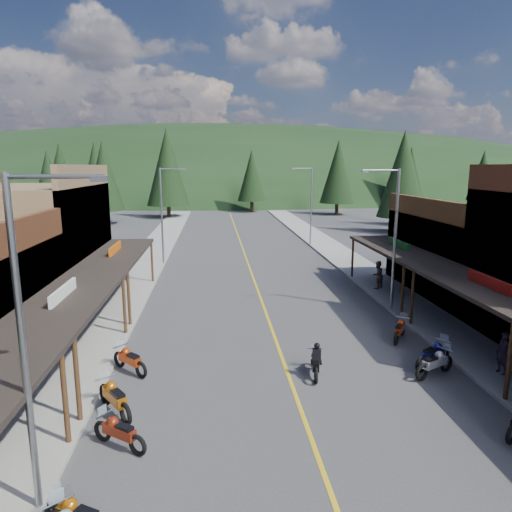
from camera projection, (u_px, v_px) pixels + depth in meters
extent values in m
plane|color=#38383A|center=(291.00, 382.00, 17.43)|extent=(220.00, 220.00, 0.00)
cube|color=gold|center=(250.00, 268.00, 36.97)|extent=(0.15, 90.00, 0.01)
cube|color=gray|center=(141.00, 269.00, 36.17)|extent=(3.40, 94.00, 0.15)
cube|color=gray|center=(354.00, 265.00, 37.74)|extent=(3.40, 94.00, 0.15)
cylinder|color=#472D19|center=(65.00, 399.00, 13.17)|extent=(0.16, 0.16, 3.00)
cube|color=#3F2111|center=(25.00, 299.00, 17.57)|extent=(0.30, 9.00, 6.20)
cube|color=black|center=(64.00, 300.00, 17.72)|extent=(3.20, 9.00, 0.18)
cylinder|color=#472D19|center=(77.00, 380.00, 14.34)|extent=(0.16, 0.16, 3.00)
cylinder|color=#472D19|center=(124.00, 306.00, 21.96)|extent=(0.16, 0.16, 3.00)
cube|color=silver|center=(63.00, 295.00, 17.69)|extent=(0.12, 3.00, 0.70)
cube|color=brown|center=(22.00, 247.00, 26.53)|extent=(8.00, 10.20, 7.00)
cube|color=brown|center=(89.00, 236.00, 26.76)|extent=(0.30, 10.20, 8.20)
cube|color=black|center=(115.00, 254.00, 27.10)|extent=(3.20, 10.20, 0.18)
cylinder|color=#472D19|center=(129.00, 299.00, 23.13)|extent=(0.16, 0.16, 3.00)
cylinder|color=#472D19|center=(152.00, 262.00, 31.92)|extent=(0.16, 0.16, 3.00)
cube|color=#CC590C|center=(115.00, 250.00, 27.06)|extent=(0.12, 3.00, 0.70)
cube|color=black|center=(488.00, 289.00, 19.30)|extent=(3.20, 9.00, 0.18)
cylinder|color=#472D19|center=(509.00, 362.00, 15.64)|extent=(0.16, 0.16, 3.00)
cylinder|color=#472D19|center=(412.00, 298.00, 23.26)|extent=(0.16, 0.16, 3.00)
cube|color=#B2140F|center=(489.00, 285.00, 19.26)|extent=(0.12, 3.00, 0.70)
cube|color=#4C2D16|center=(477.00, 255.00, 29.25)|extent=(8.00, 10.20, 5.00)
cube|color=#4C2D16|center=(420.00, 247.00, 28.79)|extent=(0.30, 10.20, 6.20)
cube|color=black|center=(398.00, 249.00, 28.67)|extent=(3.20, 10.20, 0.18)
cylinder|color=#472D19|center=(403.00, 292.00, 24.43)|extent=(0.16, 0.16, 3.00)
cylinder|color=#472D19|center=(353.00, 259.00, 33.23)|extent=(0.16, 0.16, 3.00)
cube|color=#14591E|center=(398.00, 246.00, 28.64)|extent=(0.12, 3.00, 0.70)
cylinder|color=gray|center=(24.00, 354.00, 10.15)|extent=(0.16, 0.16, 8.00)
cylinder|color=gray|center=(55.00, 177.00, 9.49)|extent=(2.00, 0.10, 0.10)
cube|color=gray|center=(100.00, 179.00, 9.58)|extent=(0.35, 0.18, 0.12)
cylinder|color=gray|center=(162.00, 217.00, 37.51)|extent=(0.16, 0.16, 8.00)
cylinder|color=gray|center=(172.00, 169.00, 36.84)|extent=(2.00, 0.10, 0.10)
cube|color=gray|center=(184.00, 169.00, 36.93)|extent=(0.35, 0.18, 0.12)
cylinder|color=gray|center=(395.00, 242.00, 25.11)|extent=(0.16, 0.16, 8.00)
cylinder|color=gray|center=(381.00, 170.00, 24.27)|extent=(2.00, 0.10, 0.10)
cube|color=gray|center=(365.00, 171.00, 24.20)|extent=(0.35, 0.18, 0.12)
cylinder|color=gray|center=(311.00, 207.00, 46.60)|extent=(0.16, 0.16, 8.00)
cylinder|color=gray|center=(302.00, 168.00, 45.76)|extent=(2.00, 0.10, 0.10)
cube|color=gray|center=(293.00, 169.00, 45.69)|extent=(0.35, 0.18, 0.12)
ellipsoid|color=black|center=(222.00, 191.00, 149.31)|extent=(310.00, 140.00, 60.00)
cylinder|color=black|center=(98.00, 206.00, 83.45)|extent=(0.60, 0.60, 2.00)
cone|color=black|center=(95.00, 171.00, 82.24)|extent=(5.88, 5.88, 10.50)
cylinder|color=black|center=(169.00, 211.00, 72.99)|extent=(0.60, 0.60, 2.00)
cone|color=black|center=(167.00, 167.00, 71.64)|extent=(6.72, 6.72, 12.00)
cylinder|color=black|center=(252.00, 206.00, 82.07)|extent=(0.60, 0.60, 2.00)
cone|color=black|center=(252.00, 175.00, 81.01)|extent=(5.04, 5.04, 9.00)
cylinder|color=black|center=(337.00, 209.00, 77.48)|extent=(0.60, 0.60, 2.00)
cone|color=black|center=(338.00, 171.00, 76.27)|extent=(5.88, 5.88, 10.50)
cylinder|color=black|center=(399.00, 203.00, 90.65)|extent=(0.60, 0.60, 2.00)
cone|color=black|center=(402.00, 167.00, 89.29)|extent=(6.72, 6.72, 12.00)
cylinder|color=black|center=(480.00, 206.00, 83.92)|extent=(0.60, 0.60, 2.00)
cone|color=black|center=(483.00, 175.00, 82.85)|extent=(5.04, 5.04, 9.00)
cylinder|color=black|center=(63.00, 203.00, 88.59)|extent=(0.60, 0.60, 2.00)
cone|color=black|center=(61.00, 171.00, 87.38)|extent=(5.88, 5.88, 10.50)
cylinder|color=black|center=(53.00, 227.00, 54.32)|extent=(0.60, 0.60, 2.00)
cone|color=black|center=(49.00, 185.00, 53.36)|extent=(4.48, 4.48, 8.00)
cylinder|color=black|center=(407.00, 218.00, 63.37)|extent=(0.60, 0.60, 2.00)
cone|color=black|center=(410.00, 179.00, 62.32)|extent=(4.93, 4.93, 8.80)
cylinder|color=black|center=(106.00, 217.00, 64.46)|extent=(0.60, 0.60, 2.00)
cone|color=black|center=(104.00, 176.00, 63.33)|extent=(5.38, 5.38, 9.60)
cylinder|color=black|center=(400.00, 225.00, 56.17)|extent=(0.60, 0.60, 2.00)
cone|color=black|center=(403.00, 174.00, 54.97)|extent=(5.82, 5.82, 10.40)
imported|color=black|center=(503.00, 353.00, 17.69)|extent=(0.55, 0.70, 1.68)
imported|color=brown|center=(377.00, 275.00, 30.09)|extent=(1.03, 0.93, 1.84)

